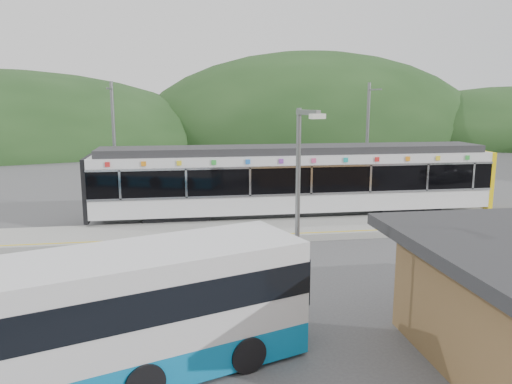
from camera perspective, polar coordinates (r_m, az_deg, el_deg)
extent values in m
plane|color=#4C4C4F|center=(19.87, 2.22, -7.24)|extent=(120.00, 120.00, 0.00)
ellipsoid|color=#1E3D19|center=(75.43, 6.28, 5.83)|extent=(52.00, 39.00, 26.00)
cube|color=#9E9E99|center=(22.94, 0.63, -4.41)|extent=(26.00, 3.20, 0.30)
cube|color=yellow|center=(21.67, 1.20, -4.88)|extent=(26.00, 0.10, 0.01)
cube|color=black|center=(25.23, -9.07, -2.81)|extent=(3.20, 2.20, 0.56)
cube|color=black|center=(27.86, 16.44, -1.85)|extent=(3.20, 2.20, 0.56)
cube|color=silver|center=(25.74, 4.36, -0.76)|extent=(20.00, 2.90, 0.92)
cube|color=black|center=(25.53, 4.39, 1.85)|extent=(20.00, 2.96, 1.45)
cube|color=silver|center=(24.21, 5.18, -0.26)|extent=(20.00, 0.05, 0.10)
cube|color=silver|center=(24.00, 5.24, 2.91)|extent=(20.00, 0.05, 0.10)
cube|color=silver|center=(25.41, 4.42, 3.97)|extent=(20.00, 2.90, 0.45)
cube|color=#2D2D30|center=(25.37, 4.44, 4.88)|extent=(19.40, 2.50, 0.36)
cube|color=yellow|center=(29.58, 23.84, 1.53)|extent=(0.24, 2.92, 3.00)
cube|color=black|center=(25.28, -18.51, 0.50)|extent=(0.20, 2.92, 3.00)
cube|color=silver|center=(23.53, -15.30, 0.77)|extent=(0.10, 0.05, 1.35)
cube|color=silver|center=(23.38, -7.98, 0.98)|extent=(0.10, 0.05, 1.35)
cube|color=silver|center=(23.61, -0.68, 1.17)|extent=(0.10, 0.05, 1.35)
cube|color=silver|center=(24.22, 6.36, 1.34)|extent=(0.10, 0.05, 1.35)
cube|color=silver|center=(25.17, 12.97, 1.49)|extent=(0.10, 0.05, 1.35)
cube|color=silver|center=(26.43, 19.02, 1.60)|extent=(0.10, 0.05, 1.35)
cube|color=silver|center=(27.68, 23.60, 1.67)|extent=(0.10, 0.05, 1.35)
cube|color=red|center=(23.47, -16.63, 3.03)|extent=(0.22, 0.04, 0.22)
cube|color=orange|center=(23.30, -12.72, 3.16)|extent=(0.22, 0.04, 0.22)
cube|color=yellow|center=(23.25, -8.78, 3.28)|extent=(0.22, 0.04, 0.22)
cube|color=green|center=(23.31, -4.84, 3.39)|extent=(0.22, 0.04, 0.22)
cube|color=blue|center=(23.47, -0.94, 3.47)|extent=(0.22, 0.04, 0.22)
cube|color=purple|center=(23.75, 2.90, 3.54)|extent=(0.22, 0.04, 0.22)
cube|color=#E54C8C|center=(24.12, 6.63, 3.59)|extent=(0.22, 0.04, 0.22)
cube|color=#19A5A5|center=(24.60, 10.23, 3.63)|extent=(0.22, 0.04, 0.22)
cube|color=red|center=(25.17, 13.68, 3.65)|extent=(0.22, 0.04, 0.22)
cube|color=orange|center=(25.82, 16.97, 3.66)|extent=(0.22, 0.04, 0.22)
cube|color=yellow|center=(26.56, 20.09, 3.65)|extent=(0.22, 0.04, 0.22)
cube|color=green|center=(27.36, 23.03, 3.64)|extent=(0.22, 0.04, 0.22)
cylinder|color=slate|center=(27.48, -15.86, 4.77)|extent=(0.18, 0.18, 7.00)
cube|color=slate|center=(26.58, -16.40, 11.26)|extent=(0.08, 1.80, 0.08)
cylinder|color=slate|center=(29.30, 12.56, 5.25)|extent=(0.18, 0.18, 7.00)
cube|color=slate|center=(28.45, 13.41, 11.32)|extent=(0.08, 1.80, 0.08)
cube|color=#0C7BBC|center=(11.76, -20.33, -18.51)|extent=(10.57, 5.73, 0.76)
cube|color=silver|center=(11.43, -20.58, -15.18)|extent=(10.57, 5.73, 0.76)
cube|color=black|center=(11.13, -20.84, -11.66)|extent=(10.58, 5.77, 0.76)
cube|color=silver|center=(10.92, -21.05, -8.67)|extent=(10.57, 5.73, 0.47)
cylinder|color=black|center=(11.97, -14.22, -17.87)|extent=(1.64, 2.62, 0.85)
cylinder|color=black|center=(12.67, -3.43, -15.89)|extent=(1.64, 2.62, 0.85)
cylinder|color=slate|center=(12.79, 4.75, -3.67)|extent=(0.12, 0.12, 5.85)
cube|color=slate|center=(11.98, 5.46, 9.04)|extent=(0.36, 0.97, 0.12)
cube|color=silver|center=(11.56, 5.99, 8.59)|extent=(0.38, 0.26, 0.12)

